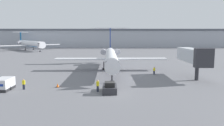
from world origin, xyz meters
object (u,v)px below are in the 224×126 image
(luggage_cart, at_px, (4,84))
(worker_near_tug, at_px, (98,85))
(airplane_main, at_px, (111,56))
(worker_on_apron, at_px, (24,84))
(pushback_tug, at_px, (110,88))
(airplane_parked_far_left, at_px, (30,44))
(traffic_cone_left, at_px, (58,85))
(jet_bridge, at_px, (193,56))
(worker_by_wing, at_px, (154,71))

(luggage_cart, distance_m, worker_near_tug, 14.66)
(airplane_main, relative_size, worker_on_apron, 19.97)
(pushback_tug, bearing_deg, airplane_parked_far_left, 116.14)
(airplane_main, bearing_deg, traffic_cone_left, -116.98)
(airplane_parked_far_left, relative_size, jet_bridge, 2.92)
(airplane_main, xyz_separation_m, worker_on_apron, (-13.75, -18.70, -2.52))
(pushback_tug, bearing_deg, worker_by_wing, 56.63)
(jet_bridge, bearing_deg, worker_near_tug, -150.25)
(traffic_cone_left, relative_size, jet_bridge, 0.06)
(pushback_tug, relative_size, traffic_cone_left, 6.22)
(jet_bridge, bearing_deg, airplane_main, 148.95)
(airplane_main, xyz_separation_m, pushback_tug, (-0.28, -20.44, -2.77))
(pushback_tug, relative_size, jet_bridge, 0.35)
(traffic_cone_left, relative_size, airplane_parked_far_left, 0.02)
(traffic_cone_left, height_order, jet_bridge, jet_bridge)
(worker_by_wing, relative_size, worker_on_apron, 0.99)
(pushback_tug, bearing_deg, worker_near_tug, 171.04)
(worker_near_tug, relative_size, airplane_parked_far_left, 0.05)
(luggage_cart, distance_m, traffic_cone_left, 8.10)
(jet_bridge, bearing_deg, traffic_cone_left, -163.13)
(worker_near_tug, distance_m, airplane_parked_far_left, 101.04)
(pushback_tug, relative_size, airplane_parked_far_left, 0.12)
(airplane_main, bearing_deg, worker_on_apron, -126.33)
(pushback_tug, distance_m, airplane_parked_far_left, 102.09)
(worker_on_apron, bearing_deg, jet_bridge, 16.70)
(pushback_tug, distance_m, worker_by_wing, 17.46)
(pushback_tug, bearing_deg, luggage_cart, 175.02)
(worker_by_wing, height_order, jet_bridge, jet_bridge)
(airplane_main, relative_size, jet_bridge, 2.88)
(worker_on_apron, bearing_deg, pushback_tug, -7.34)
(worker_by_wing, xyz_separation_m, worker_on_apron, (-23.08, -12.84, 0.01))
(worker_near_tug, xyz_separation_m, worker_by_wing, (11.41, 14.30, -0.10))
(luggage_cart, bearing_deg, pushback_tug, -4.98)
(worker_near_tug, bearing_deg, worker_on_apron, 172.91)
(worker_near_tug, relative_size, worker_by_wing, 1.09)
(airplane_parked_far_left, bearing_deg, worker_on_apron, -70.69)
(luggage_cart, xyz_separation_m, traffic_cone_left, (7.89, 1.71, -0.62))
(worker_by_wing, xyz_separation_m, jet_bridge, (6.83, -3.87, 3.58))
(worker_near_tug, xyz_separation_m, airplane_parked_far_left, (-43.15, 91.33, 2.58))
(airplane_parked_far_left, bearing_deg, luggage_cart, -72.44)
(airplane_main, relative_size, pushback_tug, 8.33)
(airplane_main, distance_m, worker_near_tug, 20.40)
(worker_near_tug, height_order, worker_by_wing, worker_near_tug)
(airplane_main, distance_m, luggage_cart, 25.42)
(traffic_cone_left, bearing_deg, airplane_main, 63.02)
(traffic_cone_left, bearing_deg, worker_near_tug, -23.00)
(pushback_tug, relative_size, worker_by_wing, 2.42)
(luggage_cart, bearing_deg, jet_bridge, 15.77)
(worker_by_wing, bearing_deg, airplane_parked_far_left, 125.31)
(airplane_parked_far_left, distance_m, jet_bridge, 101.56)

